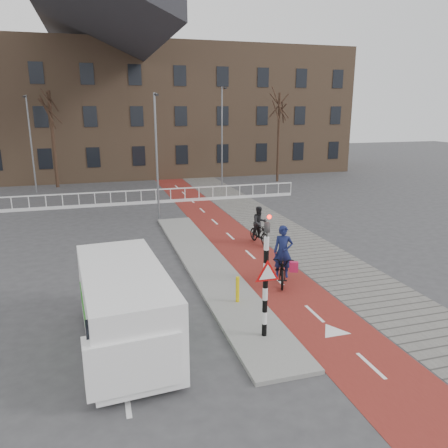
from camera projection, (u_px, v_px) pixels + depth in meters
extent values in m
plane|color=#38383A|center=(259.00, 306.00, 14.29)|extent=(120.00, 120.00, 0.00)
cube|color=maroon|center=(219.00, 226.00, 23.97)|extent=(2.50, 60.00, 0.01)
cube|color=slate|center=(267.00, 223.00, 24.73)|extent=(3.00, 60.00, 0.01)
cube|color=gray|center=(208.00, 266.00, 17.79)|extent=(1.80, 16.00, 0.12)
cylinder|color=black|center=(265.00, 288.00, 11.87)|extent=(0.14, 0.14, 2.88)
imported|color=black|center=(267.00, 222.00, 11.40)|extent=(0.13, 0.16, 0.80)
cylinder|color=#FF0C05|center=(269.00, 217.00, 11.22)|extent=(0.11, 0.02, 0.11)
cylinder|color=yellow|center=(238.00, 289.00, 14.26)|extent=(0.12, 0.12, 0.87)
imported|color=black|center=(282.00, 268.00, 16.10)|extent=(1.48, 2.24, 1.11)
imported|color=#131A46|center=(283.00, 252.00, 15.93)|extent=(0.83, 0.70, 1.94)
cube|color=#B81A46|center=(294.00, 267.00, 15.63)|extent=(0.36, 0.30, 0.37)
imported|color=black|center=(259.00, 233.00, 20.77)|extent=(0.76, 1.73, 1.00)
imported|color=black|center=(259.00, 223.00, 20.63)|extent=(0.86, 0.72, 1.58)
cube|color=white|center=(125.00, 306.00, 11.63)|extent=(2.44, 5.30, 2.06)
cube|color=#268D1E|center=(84.00, 314.00, 11.37)|extent=(0.26, 3.29, 0.55)
cube|color=#268D1E|center=(164.00, 304.00, 11.94)|extent=(0.26, 3.29, 0.55)
cube|color=black|center=(131.00, 332.00, 9.46)|extent=(1.86, 0.19, 0.90)
cylinder|color=black|center=(99.00, 376.00, 9.95)|extent=(0.31, 0.74, 0.72)
cylinder|color=black|center=(174.00, 361.00, 10.55)|extent=(0.31, 0.74, 0.72)
cylinder|color=black|center=(88.00, 312.00, 13.13)|extent=(0.31, 0.74, 0.72)
cylinder|color=black|center=(146.00, 303.00, 13.72)|extent=(0.31, 0.74, 0.72)
cube|color=silver|center=(94.00, 193.00, 28.44)|extent=(28.00, 0.08, 0.08)
cube|color=silver|center=(95.00, 205.00, 28.66)|extent=(28.00, 0.10, 0.20)
cube|color=#7F6047|center=(111.00, 111.00, 41.59)|extent=(46.00, 10.00, 12.00)
cylinder|color=black|center=(53.00, 140.00, 34.90)|extent=(0.27, 0.27, 7.61)
cylinder|color=black|center=(278.00, 138.00, 37.76)|extent=(0.21, 0.21, 7.56)
cylinder|color=slate|center=(157.00, 158.00, 24.82)|extent=(0.12, 0.12, 7.12)
cylinder|color=slate|center=(31.00, 145.00, 32.75)|extent=(0.12, 0.12, 7.22)
cylinder|color=slate|center=(222.00, 139.00, 34.46)|extent=(0.12, 0.12, 7.87)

